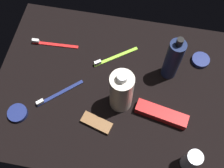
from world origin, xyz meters
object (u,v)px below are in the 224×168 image
Objects in this scene: deodorant_stick at (191,160)px; toothbrush_navy at (57,94)px; bodywash_bottle at (121,91)px; snack_bar_brown at (97,123)px; toothpaste_box_red at (161,114)px; cream_tin_left at (200,60)px; lotion_bottle at (173,60)px; toothbrush_lime at (113,57)px; toothbrush_red at (52,44)px; cream_tin_right at (18,113)px.

deodorant_stick is 49.17cm from toothbrush_navy.
toothbrush_navy is at bearing 3.51° from bodywash_bottle.
deodorant_stick reaches higher than snack_bar_brown.
toothpaste_box_red is 2.70× the size of cream_tin_left.
toothpaste_box_red is (0.83, 17.11, -7.71)cm from lotion_bottle.
lotion_bottle is 22.75cm from toothbrush_lime.
bodywash_bottle is at bearing 147.95° from toothbrush_red.
toothbrush_red is at bearing -69.30° from toothbrush_navy.
toothbrush_red is 56.49cm from cream_tin_left.
cream_tin_right is (27.82, 27.89, 0.22)cm from toothbrush_lime.
toothbrush_navy is 36.69cm from toothpaste_box_red.
snack_bar_brown is at bearing 43.17° from cream_tin_left.
deodorant_stick is at bearing 146.88° from toothbrush_red.
toothbrush_red is (54.16, -35.34, -4.41)cm from deodorant_stick.
cream_tin_left is (-26.44, -21.83, -8.21)cm from bodywash_bottle.
cream_tin_left is 68.30cm from cream_tin_right.
toothbrush_lime reaches higher than cream_tin_left.
cream_tin_right is (33.58, 10.76, -8.19)cm from bodywash_bottle.
cream_tin_right is (3.61, 29.52, 0.22)cm from toothbrush_red.
bodywash_bottle reaches higher than toothbrush_lime.
bodywash_bottle is 3.04× the size of cream_tin_left.
toothbrush_red is (24.21, -1.62, 0.00)cm from toothbrush_lime.
cream_tin_left is at bearing -154.57° from toothbrush_navy.
lotion_bottle is at bearing -73.86° from deodorant_stick.
lotion_bottle reaches higher than deodorant_stick.
cream_tin_left is at bearing -176.88° from toothbrush_red.
deodorant_stick is 58.22cm from cream_tin_right.
lotion_bottle is 41.72cm from toothbrush_navy.
deodorant_stick is at bearing 145.58° from bodywash_bottle.
cream_tin_right is at bearing -5.76° from deodorant_stick.
lotion_bottle is 1.16× the size of toothbrush_red.
toothbrush_navy is 0.79× the size of toothbrush_red.
deodorant_stick is 31.91cm from snack_bar_brown.
cream_tin_right is at bearing 19.31° from snack_bar_brown.
bodywash_bottle is at bearing 39.54° from cream_tin_left.
lotion_bottle is at bearing -152.36° from cream_tin_right.
cream_tin_left is (-56.41, -3.07, 0.20)cm from toothbrush_red.
toothbrush_navy is at bearing 48.11° from toothbrush_lime.
toothpaste_box_red is at bearing 154.50° from toothbrush_red.
cream_tin_left is at bearing -147.95° from lotion_bottle.
bodywash_bottle is 1.10× the size of toothbrush_red.
toothpaste_box_red is 48.62cm from cream_tin_right.
cream_tin_right is (48.71, 25.51, -8.48)cm from lotion_bottle.
toothbrush_navy reaches higher than snack_bar_brown.
toothbrush_lime reaches higher than snack_bar_brown.
toothpaste_box_red is 27.07cm from cream_tin_left.
snack_bar_brown is 45.20cm from cream_tin_left.
toothpaste_box_red is (9.89, -14.22, -3.41)cm from deodorant_stick.
cream_tin_right is (57.78, -5.82, -4.18)cm from deodorant_stick.
lotion_bottle reaches higher than toothbrush_lime.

